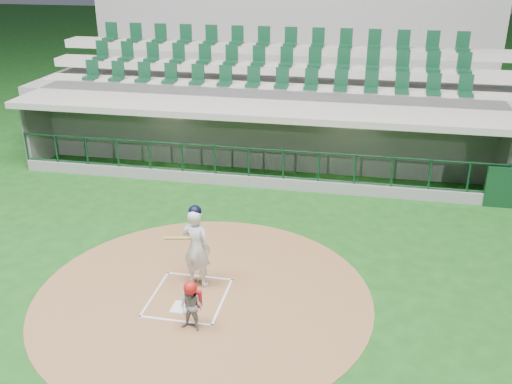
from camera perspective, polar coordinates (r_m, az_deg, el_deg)
ground at (r=12.65m, az=-6.37°, el=-9.71°), size 120.00×120.00×0.00m
dirt_circle at (r=12.41m, az=-5.30°, el=-10.35°), size 7.20×7.20×0.01m
home_plate at (r=12.09m, az=-7.37°, el=-11.38°), size 0.43×0.43×0.02m
batter_box_chalk at (r=12.40m, az=-6.79°, el=-10.38°), size 1.55×1.80×0.01m
dugout_structure at (r=19.13m, az=0.54°, el=5.34°), size 16.40×3.70×3.00m
seating_deck at (r=21.93m, az=1.98°, el=8.94°), size 17.00×6.72×5.15m
batter at (r=12.35m, az=-5.98°, el=-5.38°), size 0.92×0.95×1.91m
catcher at (r=11.18m, az=-6.48°, el=-11.22°), size 0.54×0.45×1.07m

